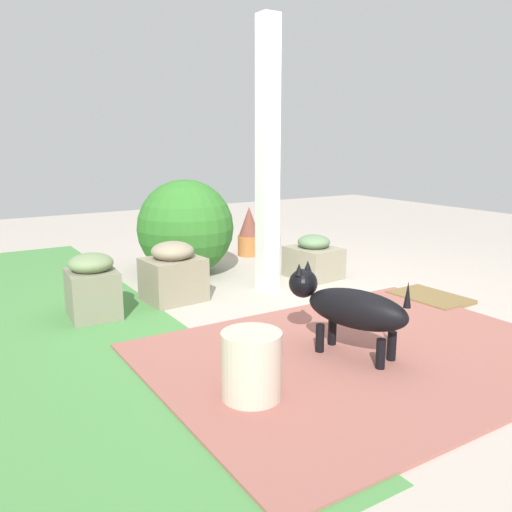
{
  "coord_description": "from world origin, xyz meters",
  "views": [
    {
      "loc": [
        -3.12,
        2.37,
        1.22
      ],
      "look_at": [
        0.23,
        0.28,
        0.35
      ],
      "focal_mm": 36.98,
      "sensor_mm": 36.0,
      "label": 1
    }
  ],
  "objects": [
    {
      "name": "ground_plane",
      "position": [
        0.0,
        0.0,
        0.0
      ],
      "size": [
        12.0,
        12.0,
        0.0
      ],
      "primitive_type": "plane",
      "color": "#B5A89C"
    },
    {
      "name": "brick_path",
      "position": [
        -1.03,
        0.33,
        0.01
      ],
      "size": [
        1.8,
        2.4,
        0.02
      ],
      "primitive_type": "cube",
      "color": "#9D5C51",
      "rests_on": "ground"
    },
    {
      "name": "porch_pillar",
      "position": [
        0.43,
        0.04,
        1.08
      ],
      "size": [
        0.15,
        0.15,
        2.16
      ],
      "primitive_type": "cube",
      "color": "white",
      "rests_on": "ground"
    },
    {
      "name": "stone_planter_nearest",
      "position": [
        0.54,
        -0.53,
        0.17
      ],
      "size": [
        0.48,
        0.41,
        0.39
      ],
      "color": "gray",
      "rests_on": "ground"
    },
    {
      "name": "stone_planter_mid",
      "position": [
        0.55,
        0.83,
        0.22
      ],
      "size": [
        0.4,
        0.46,
        0.47
      ],
      "color": "gray",
      "rests_on": "ground"
    },
    {
      "name": "stone_planter_far",
      "position": [
        0.49,
        1.46,
        0.22
      ],
      "size": [
        0.4,
        0.35,
        0.46
      ],
      "color": "gray",
      "rests_on": "ground"
    },
    {
      "name": "round_shrub",
      "position": [
        1.25,
        0.4,
        0.44
      ],
      "size": [
        0.88,
        0.88,
        0.88
      ],
      "primitive_type": "sphere",
      "color": "#2F6F27",
      "rests_on": "ground"
    },
    {
      "name": "terracotta_pot_spiky",
      "position": [
        1.66,
        -0.52,
        0.25
      ],
      "size": [
        0.25,
        0.25,
        0.53
      ],
      "color": "#B06733",
      "rests_on": "ground"
    },
    {
      "name": "dog",
      "position": [
        -0.98,
        0.42,
        0.3
      ],
      "size": [
        0.74,
        0.41,
        0.52
      ],
      "color": "black",
      "rests_on": "ground"
    },
    {
      "name": "ceramic_urn",
      "position": [
        -1.14,
        1.16,
        0.17
      ],
      "size": [
        0.29,
        0.29,
        0.34
      ],
      "primitive_type": "cylinder",
      "color": "beige",
      "rests_on": "ground"
    },
    {
      "name": "doormat",
      "position": [
        -0.48,
        -0.89,
        0.01
      ],
      "size": [
        0.58,
        0.41,
        0.03
      ],
      "primitive_type": "cube",
      "rotation": [
        0.0,
        0.0,
        0.03
      ],
      "color": "olive",
      "rests_on": "ground"
    }
  ]
}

